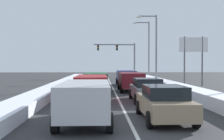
# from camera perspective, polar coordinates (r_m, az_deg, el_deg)

# --- Properties ---
(ground_plane) EXTENTS (120.00, 120.00, 0.00)m
(ground_plane) POSITION_cam_1_polar(r_m,az_deg,el_deg) (23.57, 0.68, -4.72)
(ground_plane) COLOR #333335
(lane_stripe_between_right_lane_and_center_lane) EXTENTS (0.14, 50.35, 0.01)m
(lane_stripe_between_right_lane_and_center_lane) POSITION_cam_1_polar(r_m,az_deg,el_deg) (28.12, 0.20, -3.75)
(lane_stripe_between_right_lane_and_center_lane) COLOR silver
(lane_stripe_between_right_lane_and_center_lane) RESTS_ON ground
(snow_bank_right_shoulder) EXTENTS (1.56, 50.35, 0.74)m
(snow_bank_right_shoulder) POSITION_cam_1_polar(r_m,az_deg,el_deg) (28.81, 10.81, -2.93)
(snow_bank_right_shoulder) COLOR white
(snow_bank_right_shoulder) RESTS_ON ground
(snow_bank_left_shoulder) EXTENTS (1.71, 50.35, 0.58)m
(snow_bank_left_shoulder) POSITION_cam_1_polar(r_m,az_deg,el_deg) (28.37, -10.57, -3.15)
(snow_bank_left_shoulder) COLOR white
(snow_bank_left_shoulder) RESTS_ON ground
(sedan_tan_right_lane_nearest) EXTENTS (2.00, 4.50, 1.51)m
(sedan_tan_right_lane_nearest) POSITION_cam_1_polar(r_m,az_deg,el_deg) (12.49, 10.48, -6.51)
(sedan_tan_right_lane_nearest) COLOR #937F60
(sedan_tan_right_lane_nearest) RESTS_ON ground
(sedan_gray_right_lane_second) EXTENTS (2.00, 4.50, 1.51)m
(sedan_gray_right_lane_second) POSITION_cam_1_polar(r_m,az_deg,el_deg) (18.58, 7.06, -3.97)
(sedan_gray_right_lane_second) COLOR slate
(sedan_gray_right_lane_second) RESTS_ON ground
(suv_maroon_right_lane_third) EXTENTS (2.16, 4.90, 1.67)m
(suv_maroon_right_lane_third) POSITION_cam_1_polar(r_m,az_deg,el_deg) (25.31, 3.81, -2.01)
(suv_maroon_right_lane_third) COLOR maroon
(suv_maroon_right_lane_third) RESTS_ON ground
(suv_navy_right_lane_fourth) EXTENTS (2.16, 4.90, 1.67)m
(suv_navy_right_lane_fourth) POSITION_cam_1_polar(r_m,az_deg,el_deg) (32.48, 2.85, -1.30)
(suv_navy_right_lane_fourth) COLOR navy
(suv_navy_right_lane_fourth) RESTS_ON ground
(suv_silver_center_lane_nearest) EXTENTS (2.16, 4.90, 1.67)m
(suv_silver_center_lane_nearest) POSITION_cam_1_polar(r_m,az_deg,el_deg) (11.70, -5.46, -5.77)
(suv_silver_center_lane_nearest) COLOR #B7BABF
(suv_silver_center_lane_nearest) RESTS_ON ground
(suv_red_center_lane_second) EXTENTS (2.16, 4.90, 1.67)m
(suv_red_center_lane_second) POSITION_cam_1_polar(r_m,az_deg,el_deg) (18.56, -4.14, -3.18)
(suv_red_center_lane_second) COLOR maroon
(suv_red_center_lane_second) RESTS_ON ground
(suv_green_center_lane_third) EXTENTS (2.16, 4.90, 1.67)m
(suv_green_center_lane_third) POSITION_cam_1_polar(r_m,az_deg,el_deg) (24.58, -3.27, -2.11)
(suv_green_center_lane_third) COLOR #1E5633
(suv_green_center_lane_third) RESTS_ON ground
(sedan_charcoal_center_lane_fourth) EXTENTS (2.00, 4.50, 1.51)m
(sedan_charcoal_center_lane_fourth) POSITION_cam_1_polar(r_m,az_deg,el_deg) (30.83, -2.97, -1.90)
(sedan_charcoal_center_lane_fourth) COLOR #38383D
(sedan_charcoal_center_lane_fourth) RESTS_ON ground
(traffic_light_gantry) EXTENTS (7.54, 0.47, 6.20)m
(traffic_light_gantry) POSITION_cam_1_polar(r_m,az_deg,el_deg) (51.05, 1.98, 3.52)
(traffic_light_gantry) COLOR slate
(traffic_light_gantry) RESTS_ON ground
(street_lamp_right_near) EXTENTS (2.66, 0.36, 8.56)m
(street_lamp_right_near) POSITION_cam_1_polar(r_m,az_deg,el_deg) (18.26, 21.45, 9.50)
(street_lamp_right_near) COLOR gray
(street_lamp_right_near) RESTS_ON ground
(street_lamp_right_mid) EXTENTS (2.66, 0.36, 8.53)m
(street_lamp_right_mid) POSITION_cam_1_polar(r_m,az_deg,el_deg) (35.57, 8.41, 5.46)
(street_lamp_right_mid) COLOR gray
(street_lamp_right_mid) RESTS_ON ground
(street_lamp_right_far) EXTENTS (2.66, 0.36, 9.09)m
(street_lamp_right_far) POSITION_cam_1_polar(r_m,az_deg,el_deg) (44.70, 7.06, 4.97)
(street_lamp_right_far) COLOR gray
(street_lamp_right_far) RESTS_ON ground
(roadside_sign_right) EXTENTS (3.20, 0.16, 5.50)m
(roadside_sign_right) POSITION_cam_1_polar(r_m,az_deg,el_deg) (32.58, 16.15, 3.95)
(roadside_sign_right) COLOR #59595B
(roadside_sign_right) RESTS_ON ground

